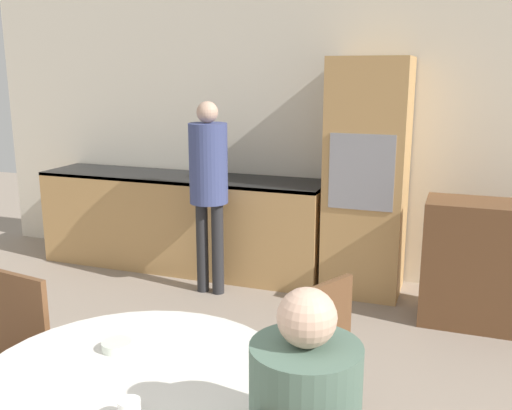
{
  "coord_description": "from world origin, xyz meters",
  "views": [
    {
      "loc": [
        1.11,
        -0.33,
        1.85
      ],
      "look_at": [
        0.01,
        2.7,
        1.09
      ],
      "focal_mm": 40.0,
      "sensor_mm": 36.0,
      "label": 1
    }
  ],
  "objects": [
    {
      "name": "wall_back",
      "position": [
        0.0,
        4.71,
        1.3
      ],
      "size": [
        7.17,
        0.05,
        2.6
      ],
      "color": "silver",
      "rests_on": "ground_plane"
    },
    {
      "name": "kitchen_counter",
      "position": [
        -1.36,
        4.36,
        0.46
      ],
      "size": [
        2.76,
        0.6,
        0.9
      ],
      "color": "tan",
      "rests_on": "ground_plane"
    },
    {
      "name": "oven_unit",
      "position": [
        0.38,
        4.37,
        0.98
      ],
      "size": [
        0.64,
        0.59,
        1.97
      ],
      "color": "tan",
      "rests_on": "ground_plane"
    },
    {
      "name": "sideboard",
      "position": [
        1.36,
        3.98,
        0.47
      ],
      "size": [
        0.93,
        0.45,
        0.94
      ],
      "color": "brown",
      "rests_on": "ground_plane"
    },
    {
      "name": "chair_far_left",
      "position": [
        -0.81,
        1.54,
        0.52
      ],
      "size": [
        0.46,
        0.46,
        0.93
      ],
      "rotation": [
        0.0,
        0.0,
        6.13
      ],
      "color": "brown",
      "rests_on": "ground_plane"
    },
    {
      "name": "chair_far_right",
      "position": [
        0.5,
        2.04,
        0.52
      ],
      "size": [
        0.54,
        0.54,
        0.93
      ],
      "rotation": [
        0.0,
        0.0,
        4.24
      ],
      "color": "brown",
      "rests_on": "ground_plane"
    },
    {
      "name": "person_standing",
      "position": [
        -0.83,
        3.87,
        1.01
      ],
      "size": [
        0.32,
        0.32,
        1.62
      ],
      "color": "#262628",
      "rests_on": "ground_plane"
    },
    {
      "name": "bowl_near",
      "position": [
        -0.15,
        1.47,
        0.76
      ],
      "size": [
        0.12,
        0.12,
        0.04
      ],
      "color": "silver",
      "rests_on": "dining_table"
    }
  ]
}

